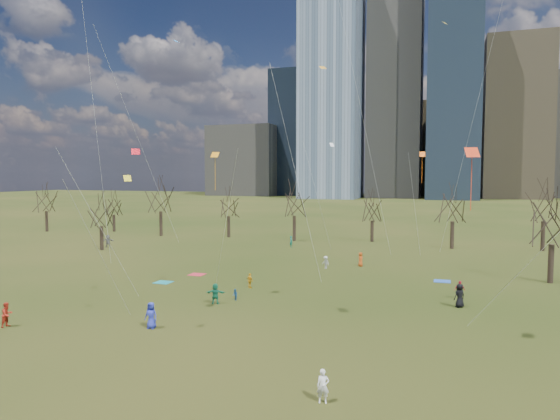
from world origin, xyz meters
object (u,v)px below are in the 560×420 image
(person_0, at_px, (151,315))
(person_4, at_px, (250,281))
(blanket_crimson, at_px, (197,274))
(person_2, at_px, (7,315))
(blanket_teal, at_px, (163,282))
(blanket_navy, at_px, (442,281))
(person_1, at_px, (323,386))

(person_0, distance_m, person_4, 13.71)
(blanket_crimson, distance_m, person_2, 20.95)
(blanket_teal, bearing_deg, person_0, -61.32)
(person_0, bearing_deg, person_2, -166.96)
(blanket_navy, relative_size, person_4, 1.13)
(blanket_navy, bearing_deg, blanket_crimson, -168.99)
(blanket_navy, distance_m, person_2, 38.27)
(person_0, relative_size, person_2, 1.05)
(blanket_navy, distance_m, person_1, 30.12)
(blanket_navy, relative_size, blanket_crimson, 1.00)
(blanket_navy, height_order, person_2, person_2)
(person_2, xyz_separation_m, person_4, (11.56, 16.49, -0.16))
(person_0, xyz_separation_m, person_2, (-9.71, -2.91, -0.04))
(person_4, bearing_deg, person_1, 148.86)
(person_4, bearing_deg, blanket_teal, 31.48)
(blanket_teal, relative_size, person_2, 0.92)
(blanket_teal, height_order, blanket_crimson, same)
(person_4, bearing_deg, blanket_navy, -123.71)
(blanket_navy, xyz_separation_m, person_4, (-17.05, -8.91, 0.69))
(blanket_navy, xyz_separation_m, person_2, (-28.61, -25.40, 0.85))
(blanket_navy, bearing_deg, person_0, -130.04)
(person_0, xyz_separation_m, person_1, (13.92, -7.21, -0.12))
(person_0, height_order, person_4, person_0)
(blanket_teal, bearing_deg, person_2, -98.93)
(person_0, relative_size, person_4, 1.29)
(person_0, bearing_deg, person_1, -31.01)
(blanket_teal, xyz_separation_m, person_0, (7.19, -13.14, 0.90))
(person_1, relative_size, person_4, 1.12)
(blanket_crimson, distance_m, person_1, 31.81)
(blanket_teal, relative_size, blanket_navy, 1.00)
(blanket_teal, distance_m, person_4, 9.07)
(person_2, distance_m, person_4, 20.14)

